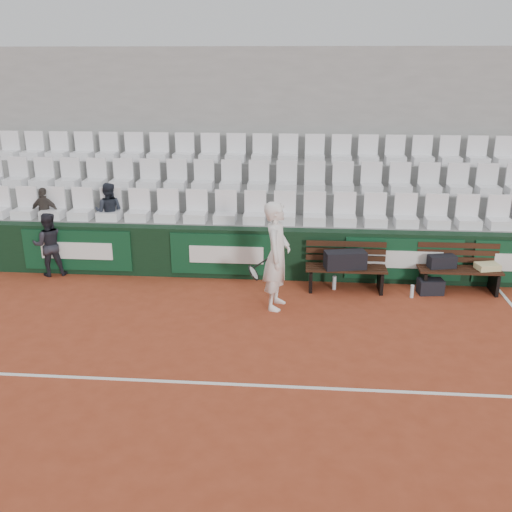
{
  "coord_description": "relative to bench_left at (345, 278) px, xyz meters",
  "views": [
    {
      "loc": [
        1.24,
        -6.6,
        4.13
      ],
      "look_at": [
        0.5,
        2.4,
        1.0
      ],
      "focal_mm": 40.0,
      "sensor_mm": 36.0,
      "label": 1
    }
  ],
  "objects": [
    {
      "name": "towel",
      "position": [
        2.59,
        0.1,
        0.28
      ],
      "size": [
        0.46,
        0.37,
        0.11
      ],
      "primitive_type": "cube",
      "rotation": [
        0.0,
        0.0,
        0.23
      ],
      "color": "beige",
      "rests_on": "bench_right"
    },
    {
      "name": "court_baseline",
      "position": [
        -2.1,
        -3.48,
        -0.22
      ],
      "size": [
        18.0,
        0.06,
        0.01
      ],
      "primitive_type": "cube",
      "color": "white",
      "rests_on": "ground"
    },
    {
      "name": "water_bottle_far",
      "position": [
        1.19,
        -0.28,
        -0.11
      ],
      "size": [
        0.07,
        0.07,
        0.24
      ],
      "primitive_type": "cylinder",
      "color": "silver",
      "rests_on": "ground"
    },
    {
      "name": "grandstand_tier_front",
      "position": [
        -2.1,
        1.15,
        0.28
      ],
      "size": [
        18.0,
        0.95,
        1.0
      ],
      "primitive_type": "cube",
      "color": "gray",
      "rests_on": "ground"
    },
    {
      "name": "tennis_player",
      "position": [
        -1.26,
        -0.88,
        0.72
      ],
      "size": [
        0.78,
        0.76,
        1.9
      ],
      "color": "white",
      "rests_on": "ground"
    },
    {
      "name": "grandstand_tier_mid",
      "position": [
        -2.1,
        2.1,
        0.5
      ],
      "size": [
        18.0,
        0.95,
        1.45
      ],
      "primitive_type": "cube",
      "color": "gray",
      "rests_on": "ground"
    },
    {
      "name": "back_barrier",
      "position": [
        -2.03,
        0.51,
        0.28
      ],
      "size": [
        18.0,
        0.34,
        1.0
      ],
      "color": "black",
      "rests_on": "ground"
    },
    {
      "name": "ground",
      "position": [
        -2.1,
        -3.48,
        -0.23
      ],
      "size": [
        80.0,
        80.0,
        0.0
      ],
      "primitive_type": "plane",
      "color": "#9F3F23",
      "rests_on": "ground"
    },
    {
      "name": "ball_kid",
      "position": [
        -5.84,
        0.31,
        0.42
      ],
      "size": [
        0.75,
        0.66,
        1.29
      ],
      "primitive_type": "imported",
      "rotation": [
        0.0,
        0.0,
        3.47
      ],
      "color": "black",
      "rests_on": "ground"
    },
    {
      "name": "sports_bag_left",
      "position": [
        -0.03,
        -0.04,
        0.39
      ],
      "size": [
        0.8,
        0.47,
        0.32
      ],
      "primitive_type": "cube",
      "rotation": [
        0.0,
        0.0,
        0.21
      ],
      "color": "black",
      "rests_on": "bench_left"
    },
    {
      "name": "seat_row_back",
      "position": [
        -2.1,
        2.87,
        1.99
      ],
      "size": [
        11.9,
        0.44,
        0.63
      ],
      "primitive_type": "cube",
      "color": "white",
      "rests_on": "grandstand_tier_back"
    },
    {
      "name": "grandstand_rear_wall",
      "position": [
        -2.1,
        3.67,
        1.98
      ],
      "size": [
        18.0,
        0.3,
        4.4
      ],
      "primitive_type": "cube",
      "color": "gray",
      "rests_on": "ground"
    },
    {
      "name": "seat_row_front",
      "position": [
        -2.1,
        0.97,
        1.09
      ],
      "size": [
        11.9,
        0.44,
        0.63
      ],
      "primitive_type": "cube",
      "color": "white",
      "rests_on": "grandstand_tier_front"
    },
    {
      "name": "seat_row_mid",
      "position": [
        -2.1,
        1.92,
        1.54
      ],
      "size": [
        11.9,
        0.44,
        0.63
      ],
      "primitive_type": "cube",
      "color": "silver",
      "rests_on": "grandstand_tier_mid"
    },
    {
      "name": "spectator_c",
      "position": [
        -4.81,
        1.02,
        1.38
      ],
      "size": [
        0.6,
        0.48,
        1.2
      ],
      "primitive_type": "imported",
      "rotation": [
        0.0,
        0.0,
        3.18
      ],
      "color": "#202530",
      "rests_on": "grandstand_tier_front"
    },
    {
      "name": "sports_bag_ground",
      "position": [
        1.56,
        -0.06,
        -0.09
      ],
      "size": [
        0.48,
        0.33,
        0.28
      ],
      "primitive_type": "cube",
      "rotation": [
        0.0,
        0.0,
        0.13
      ],
      "color": "black",
      "rests_on": "ground"
    },
    {
      "name": "bench_right",
      "position": [
        2.1,
        0.09,
        0.0
      ],
      "size": [
        1.5,
        0.56,
        0.45
      ],
      "primitive_type": "cube",
      "color": "#371B10",
      "rests_on": "ground"
    },
    {
      "name": "water_bottle_near",
      "position": [
        -0.2,
        -0.0,
        -0.09
      ],
      "size": [
        0.07,
        0.07,
        0.27
      ],
      "primitive_type": "cylinder",
      "color": "silver",
      "rests_on": "ground"
    },
    {
      "name": "bench_left",
      "position": [
        0.0,
        0.0,
        0.0
      ],
      "size": [
        1.5,
        0.56,
        0.45
      ],
      "primitive_type": "cube",
      "color": "#31190E",
      "rests_on": "ground"
    },
    {
      "name": "grandstand_tier_back",
      "position": [
        -2.1,
        3.05,
        0.72
      ],
      "size": [
        18.0,
        0.95,
        1.9
      ],
      "primitive_type": "cube",
      "color": "gray",
      "rests_on": "ground"
    },
    {
      "name": "spectator_b",
      "position": [
        -6.18,
        1.02,
        1.31
      ],
      "size": [
        0.64,
        0.28,
        1.08
      ],
      "primitive_type": "imported",
      "rotation": [
        0.0,
        0.0,
        3.12
      ],
      "color": "#38312C",
      "rests_on": "grandstand_tier_front"
    },
    {
      "name": "sports_bag_right",
      "position": [
        1.77,
        0.14,
        0.34
      ],
      "size": [
        0.54,
        0.34,
        0.23
      ],
      "primitive_type": "cube",
      "rotation": [
        0.0,
        0.0,
        0.22
      ],
      "color": "black",
      "rests_on": "bench_right"
    }
  ]
}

